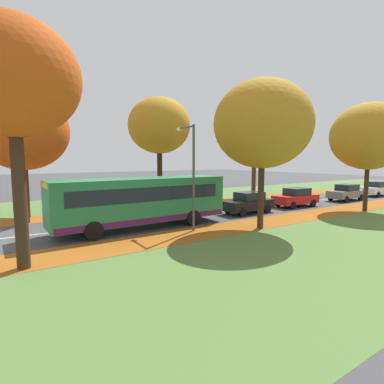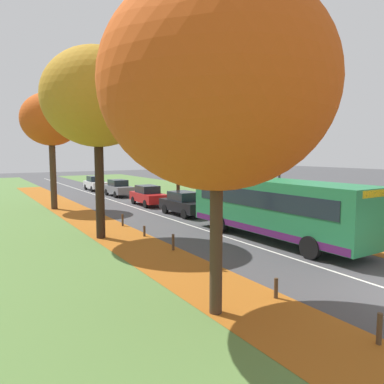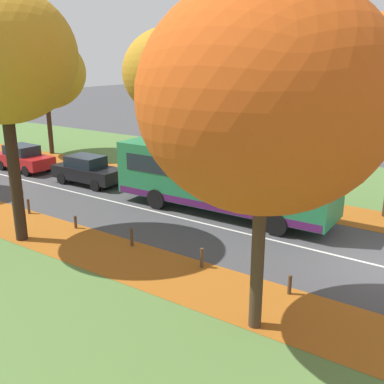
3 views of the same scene
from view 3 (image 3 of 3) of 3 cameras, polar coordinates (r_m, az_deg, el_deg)
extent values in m
cube|color=#9E5619|center=(20.84, -21.07, -3.81)|extent=(2.80, 60.00, 0.00)
cube|color=#517538|center=(33.98, -7.81, 4.88)|extent=(12.00, 90.00, 0.01)
cube|color=#9E5619|center=(26.77, -4.85, 1.74)|extent=(2.80, 60.00, 0.00)
cube|color=silver|center=(28.07, -20.47, 1.42)|extent=(0.12, 80.00, 0.01)
cylinder|color=#422D1E|center=(11.81, 8.31, -8.74)|extent=(0.34, 0.34, 3.79)
ellipsoid|color=#C64C14|center=(10.71, 9.26, 11.74)|extent=(6.02, 6.02, 5.41)
cylinder|color=black|center=(18.38, -21.54, 1.59)|extent=(0.45, 0.45, 4.98)
ellipsoid|color=#B27F1E|center=(17.83, -23.14, 15.68)|extent=(5.37, 5.37, 4.83)
cylinder|color=#382619|center=(26.73, -2.45, 6.12)|extent=(0.36, 0.36, 3.98)
ellipsoid|color=#B27F1E|center=(26.28, -2.56, 14.92)|extent=(5.61, 5.61, 5.05)
cylinder|color=#382619|center=(34.92, -17.60, 7.66)|extent=(0.33, 0.33, 3.71)
ellipsoid|color=#B27F1E|center=(34.56, -18.20, 14.22)|extent=(5.74, 5.74, 5.17)
cylinder|color=#4C3823|center=(14.22, 12.30, -11.46)|extent=(0.12, 0.12, 0.62)
cylinder|color=#4C3823|center=(15.51, 1.25, -8.37)|extent=(0.12, 0.12, 0.71)
cylinder|color=#4C3823|center=(17.31, -7.67, -5.71)|extent=(0.12, 0.12, 0.73)
cylinder|color=#4C3823|center=(19.53, -14.58, -3.72)|extent=(0.12, 0.12, 0.56)
cylinder|color=#4C3823|center=(21.95, -20.05, -1.72)|extent=(0.12, 0.12, 0.71)
cylinder|color=#47474C|center=(23.18, 2.34, 7.00)|extent=(0.14, 0.14, 6.00)
cylinder|color=#47474C|center=(22.20, 1.29, 14.11)|extent=(1.60, 0.10, 0.10)
ellipsoid|color=silver|center=(21.54, 0.09, 13.90)|extent=(0.44, 0.28, 0.20)
cube|color=#237A47|center=(20.41, 3.83, 1.97)|extent=(2.72, 10.45, 2.50)
cube|color=#19232D|center=(18.44, 17.87, 0.68)|extent=(2.30, 0.15, 1.30)
cube|color=#19232D|center=(20.31, 3.86, 3.06)|extent=(2.73, 9.20, 0.80)
cube|color=#4C1951|center=(20.71, 3.78, -0.89)|extent=(2.73, 10.24, 0.32)
cube|color=yellow|center=(18.26, 18.13, 2.84)|extent=(1.75, 0.12, 0.28)
cylinder|color=black|center=(20.53, 13.27, -2.01)|extent=(0.32, 0.97, 0.96)
cylinder|color=black|center=(18.44, 10.67, -4.03)|extent=(0.32, 0.97, 0.96)
cylinder|color=black|center=(23.18, -0.92, 0.61)|extent=(0.32, 0.97, 0.96)
cylinder|color=black|center=(21.34, -4.51, -0.88)|extent=(0.32, 0.97, 0.96)
cube|color=black|center=(25.98, -13.04, 2.40)|extent=(1.81, 4.25, 0.70)
cube|color=#19232D|center=(25.93, -13.37, 3.83)|extent=(1.50, 2.05, 0.60)
cylinder|color=black|center=(25.72, -9.72, 1.64)|extent=(0.24, 0.65, 0.64)
cylinder|color=black|center=(24.64, -12.16, 0.83)|extent=(0.24, 0.65, 0.64)
cylinder|color=black|center=(27.50, -13.74, 2.39)|extent=(0.24, 0.65, 0.64)
cylinder|color=black|center=(26.50, -16.17, 1.66)|extent=(0.24, 0.65, 0.64)
cube|color=#B21919|center=(30.30, -20.55, 3.79)|extent=(1.81, 4.24, 0.70)
cube|color=#19232D|center=(30.30, -20.83, 5.02)|extent=(1.50, 2.05, 0.60)
cylinder|color=black|center=(29.75, -17.83, 3.14)|extent=(0.24, 0.65, 0.64)
cylinder|color=black|center=(28.89, -20.31, 2.50)|extent=(0.24, 0.65, 0.64)
cylinder|color=black|center=(31.86, -20.63, 3.73)|extent=(0.24, 0.65, 0.64)
cylinder|color=black|center=(31.06, -23.01, 3.15)|extent=(0.24, 0.65, 0.64)
camera|label=1|loc=(33.60, 29.90, 9.70)|focal=28.00mm
camera|label=2|loc=(5.88, 67.47, -21.05)|focal=35.00mm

